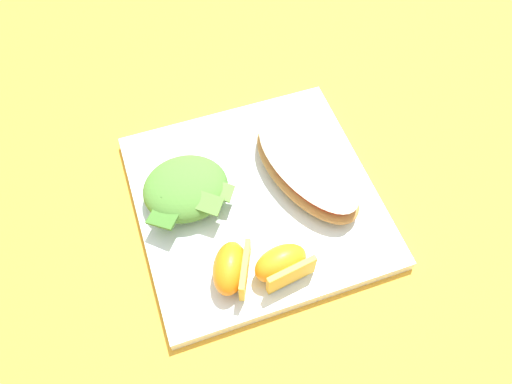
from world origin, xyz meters
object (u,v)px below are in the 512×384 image
white_plate (256,200)px  orange_wedge_middle (281,265)px  green_salad_pile (186,188)px  cheesy_pizza_bread (306,169)px  orange_wedge_front (232,268)px

white_plate → orange_wedge_middle: 0.10m
white_plate → green_salad_pile: green_salad_pile is taller
cheesy_pizza_bread → green_salad_pile: green_salad_pile is taller
orange_wedge_front → cheesy_pizza_bread: bearing=37.2°
white_plate → orange_wedge_middle: bearing=-93.4°
cheesy_pizza_bread → orange_wedge_front: orange_wedge_front is taller
white_plate → green_salad_pile: size_ratio=2.57×
white_plate → orange_wedge_front: bearing=-123.3°
green_salad_pile → orange_wedge_middle: same height
green_salad_pile → orange_wedge_middle: size_ratio=1.68×
cheesy_pizza_bread → green_salad_pile: bearing=172.4°
white_plate → orange_wedge_front: orange_wedge_front is taller
orange_wedge_front → green_salad_pile: bearing=100.3°
green_salad_pile → orange_wedge_front: same height
white_plate → cheesy_pizza_bread: bearing=5.2°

